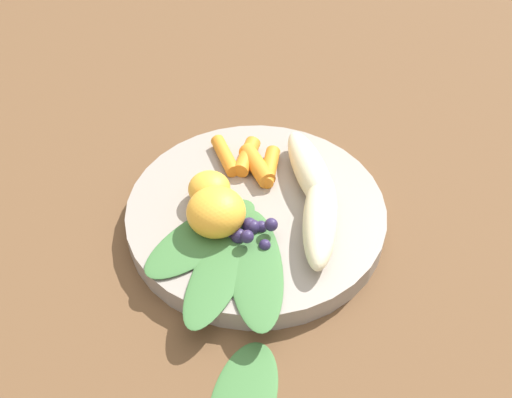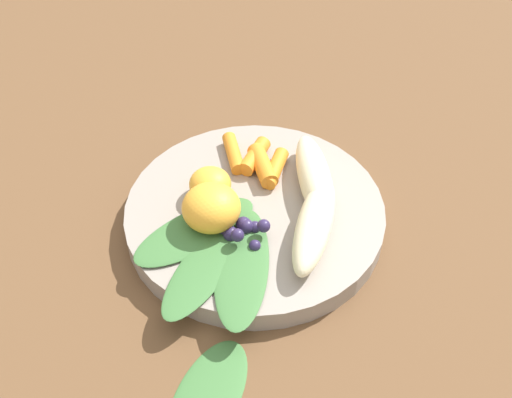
# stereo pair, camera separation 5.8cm
# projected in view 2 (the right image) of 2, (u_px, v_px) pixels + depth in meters

# --- Properties ---
(ground_plane) EXTENTS (2.40, 2.40, 0.00)m
(ground_plane) POSITION_uv_depth(u_px,v_px,m) (256.00, 222.00, 0.60)
(ground_plane) COLOR brown
(bowl) EXTENTS (0.26, 0.26, 0.02)m
(bowl) POSITION_uv_depth(u_px,v_px,m) (256.00, 214.00, 0.60)
(bowl) COLOR gray
(bowl) RESTS_ON ground_plane
(banana_peeled_left) EXTENTS (0.04, 0.13, 0.03)m
(banana_peeled_left) POSITION_uv_depth(u_px,v_px,m) (316.00, 177.00, 0.59)
(banana_peeled_left) COLOR beige
(banana_peeled_left) RESTS_ON bowl
(banana_peeled_right) EXTENTS (0.06, 0.13, 0.03)m
(banana_peeled_right) POSITION_uv_depth(u_px,v_px,m) (316.00, 224.00, 0.55)
(banana_peeled_right) COLOR beige
(banana_peeled_right) RESTS_ON bowl
(orange_segment_near) EXTENTS (0.06, 0.06, 0.04)m
(orange_segment_near) POSITION_uv_depth(u_px,v_px,m) (213.00, 208.00, 0.56)
(orange_segment_near) COLOR #F4A833
(orange_segment_near) RESTS_ON bowl
(orange_segment_far) EXTENTS (0.04, 0.04, 0.03)m
(orange_segment_far) POSITION_uv_depth(u_px,v_px,m) (211.00, 184.00, 0.59)
(orange_segment_far) COLOR #F4A833
(orange_segment_far) RESTS_ON bowl
(carrot_front) EXTENTS (0.03, 0.05, 0.02)m
(carrot_front) POSITION_uv_depth(u_px,v_px,m) (276.00, 168.00, 0.62)
(carrot_front) COLOR orange
(carrot_front) RESTS_ON bowl
(carrot_mid_left) EXTENTS (0.03, 0.06, 0.02)m
(carrot_mid_left) POSITION_uv_depth(u_px,v_px,m) (264.00, 165.00, 0.62)
(carrot_mid_left) COLOR orange
(carrot_mid_left) RESTS_ON bowl
(carrot_mid_right) EXTENTS (0.03, 0.05, 0.02)m
(carrot_mid_right) POSITION_uv_depth(u_px,v_px,m) (254.00, 156.00, 0.63)
(carrot_mid_right) COLOR orange
(carrot_mid_right) RESTS_ON bowl
(carrot_rear) EXTENTS (0.03, 0.06, 0.01)m
(carrot_rear) POSITION_uv_depth(u_px,v_px,m) (235.00, 153.00, 0.63)
(carrot_rear) COLOR orange
(carrot_rear) RESTS_ON bowl
(blueberry_pile) EXTENTS (0.05, 0.04, 0.02)m
(blueberry_pile) POSITION_uv_depth(u_px,v_px,m) (244.00, 230.00, 0.55)
(blueberry_pile) COLOR #2D234C
(blueberry_pile) RESTS_ON bowl
(coconut_shred_patch) EXTENTS (0.04, 0.04, 0.00)m
(coconut_shred_patch) POSITION_uv_depth(u_px,v_px,m) (234.00, 259.00, 0.54)
(coconut_shred_patch) COLOR white
(coconut_shred_patch) RESTS_ON bowl
(kale_leaf_left) EXTENTS (0.13, 0.12, 0.00)m
(kale_leaf_left) POSITION_uv_depth(u_px,v_px,m) (197.00, 231.00, 0.56)
(kale_leaf_left) COLOR #3D7038
(kale_leaf_left) RESTS_ON bowl
(kale_leaf_right) EXTENTS (0.10, 0.14, 0.00)m
(kale_leaf_right) POSITION_uv_depth(u_px,v_px,m) (209.00, 263.00, 0.53)
(kale_leaf_right) COLOR #3D7038
(kale_leaf_right) RESTS_ON bowl
(kale_leaf_rear) EXTENTS (0.06, 0.14, 0.00)m
(kale_leaf_rear) POSITION_uv_depth(u_px,v_px,m) (243.00, 265.00, 0.53)
(kale_leaf_rear) COLOR #3D7038
(kale_leaf_rear) RESTS_ON bowl
(kale_leaf_stray) EXTENTS (0.09, 0.12, 0.01)m
(kale_leaf_stray) POSITION_uv_depth(u_px,v_px,m) (210.00, 394.00, 0.47)
(kale_leaf_stray) COLOR #3D7038
(kale_leaf_stray) RESTS_ON ground_plane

